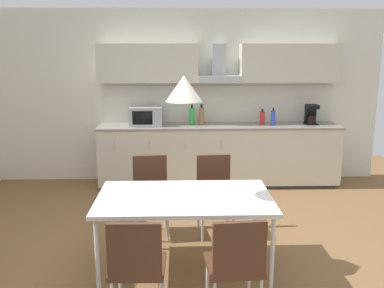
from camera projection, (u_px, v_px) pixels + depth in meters
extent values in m
cube|color=brown|center=(167.00, 262.00, 4.19)|extent=(8.10, 8.24, 0.02)
cube|color=silver|center=(171.00, 96.00, 6.63)|extent=(6.48, 0.10, 2.62)
cube|color=#333333|center=(218.00, 182.00, 6.58)|extent=(3.43, 0.56, 0.05)
cube|color=beige|center=(219.00, 154.00, 6.49)|extent=(3.57, 0.61, 0.84)
cube|color=gray|center=(219.00, 126.00, 6.39)|extent=(3.59, 0.63, 0.03)
cube|color=silver|center=(114.00, 146.00, 6.08)|extent=(0.01, 0.01, 0.14)
cube|color=silver|center=(150.00, 146.00, 6.10)|extent=(0.01, 0.01, 0.14)
cube|color=silver|center=(185.00, 145.00, 6.12)|extent=(0.01, 0.01, 0.14)
cube|color=silver|center=(221.00, 145.00, 6.13)|extent=(0.01, 0.01, 0.14)
cube|color=silver|center=(218.00, 104.00, 6.62)|extent=(3.57, 0.02, 0.56)
cube|color=beige|center=(148.00, 63.00, 6.30)|extent=(1.47, 0.34, 0.56)
cube|color=beige|center=(289.00, 63.00, 6.36)|extent=(1.47, 0.34, 0.56)
cube|color=#B7BABF|center=(219.00, 79.00, 6.36)|extent=(0.63, 0.40, 0.10)
cube|color=#B7BABF|center=(219.00, 61.00, 6.41)|extent=(0.20, 0.16, 0.51)
cube|color=#ADADB2|center=(146.00, 116.00, 6.33)|extent=(0.48, 0.34, 0.28)
cube|color=black|center=(142.00, 118.00, 6.16)|extent=(0.29, 0.01, 0.20)
cube|color=black|center=(311.00, 124.00, 6.43)|extent=(0.18, 0.18, 0.02)
cylinder|color=black|center=(311.00, 119.00, 6.41)|extent=(0.12, 0.12, 0.12)
cube|color=black|center=(310.00, 114.00, 6.46)|extent=(0.16, 0.08, 0.30)
cube|color=black|center=(312.00, 107.00, 6.36)|extent=(0.18, 0.16, 0.06)
cylinder|color=brown|center=(202.00, 116.00, 6.40)|extent=(0.08, 0.08, 0.25)
cylinder|color=black|center=(202.00, 106.00, 6.36)|extent=(0.03, 0.03, 0.06)
cylinder|color=red|center=(262.00, 118.00, 6.44)|extent=(0.08, 0.08, 0.19)
cylinder|color=black|center=(262.00, 110.00, 6.41)|extent=(0.03, 0.03, 0.04)
cylinder|color=green|center=(192.00, 116.00, 6.41)|extent=(0.08, 0.08, 0.25)
cylinder|color=black|center=(192.00, 106.00, 6.38)|extent=(0.03, 0.03, 0.05)
cylinder|color=blue|center=(273.00, 118.00, 6.34)|extent=(0.06, 0.06, 0.22)
cylinder|color=black|center=(273.00, 109.00, 6.31)|extent=(0.03, 0.03, 0.05)
cube|color=white|center=(184.00, 198.00, 3.88)|extent=(1.58, 0.95, 0.04)
cylinder|color=silver|center=(97.00, 257.00, 3.54)|extent=(0.04, 0.04, 0.69)
cylinder|color=silver|center=(272.00, 255.00, 3.58)|extent=(0.04, 0.04, 0.69)
cylinder|color=silver|center=(112.00, 219.00, 4.34)|extent=(0.04, 0.04, 0.69)
cylinder|color=silver|center=(255.00, 217.00, 4.39)|extent=(0.04, 0.04, 0.69)
cube|color=#4C2D1E|center=(216.00, 196.00, 4.70)|extent=(0.43, 0.43, 0.04)
cube|color=#4C2D1E|center=(213.00, 172.00, 4.83)|extent=(0.38, 0.07, 0.40)
cylinder|color=silver|center=(234.00, 221.00, 4.61)|extent=(0.02, 0.02, 0.43)
cylinder|color=silver|center=(202.00, 222.00, 4.57)|extent=(0.02, 0.02, 0.43)
cylinder|color=silver|center=(228.00, 210.00, 4.94)|extent=(0.02, 0.02, 0.43)
cylinder|color=silver|center=(198.00, 211.00, 4.90)|extent=(0.02, 0.02, 0.43)
cube|color=#4C2D1E|center=(138.00, 266.00, 3.17)|extent=(0.41, 0.41, 0.04)
cube|color=#4C2D1E|center=(134.00, 250.00, 2.95)|extent=(0.38, 0.05, 0.40)
cylinder|color=silver|center=(120.00, 283.00, 3.39)|extent=(0.02, 0.02, 0.43)
cylinder|color=silver|center=(163.00, 283.00, 3.39)|extent=(0.02, 0.02, 0.43)
cube|color=#4C2D1E|center=(151.00, 196.00, 4.68)|extent=(0.44, 0.44, 0.04)
cube|color=#4C2D1E|center=(150.00, 173.00, 4.81)|extent=(0.38, 0.08, 0.40)
cylinder|color=silver|center=(168.00, 222.00, 4.59)|extent=(0.02, 0.02, 0.43)
cylinder|color=silver|center=(136.00, 223.00, 4.55)|extent=(0.02, 0.02, 0.43)
cylinder|color=silver|center=(166.00, 210.00, 4.92)|extent=(0.02, 0.02, 0.43)
cylinder|color=silver|center=(136.00, 212.00, 4.87)|extent=(0.02, 0.02, 0.43)
cube|color=#4C2D1E|center=(233.00, 265.00, 3.20)|extent=(0.43, 0.43, 0.04)
cube|color=#4C2D1E|center=(240.00, 249.00, 2.97)|extent=(0.38, 0.07, 0.40)
cylinder|color=silver|center=(207.00, 283.00, 3.39)|extent=(0.02, 0.02, 0.43)
cylinder|color=silver|center=(249.00, 280.00, 3.43)|extent=(0.02, 0.02, 0.43)
cone|color=silver|center=(184.00, 89.00, 3.67)|extent=(0.32, 0.32, 0.22)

